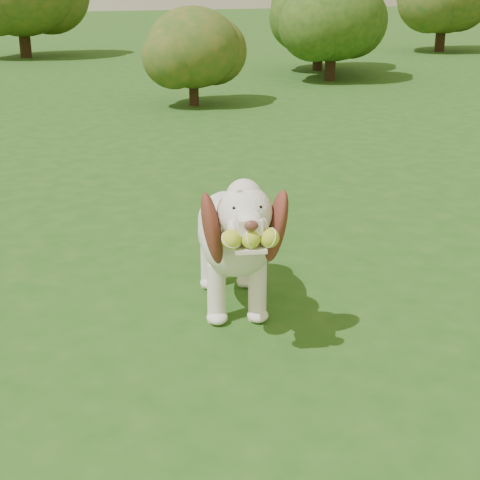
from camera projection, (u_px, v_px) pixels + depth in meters
name	position (u px, v px, depth m)	size (l,w,h in m)	color
ground	(273.00, 323.00, 3.67)	(80.00, 80.00, 0.00)	#1F4C15
dog	(234.00, 232.00, 3.68)	(0.66, 1.21, 0.80)	white
shrub_c	(193.00, 48.00, 9.83)	(1.27, 1.27, 1.31)	#382314
shrub_d	(332.00, 16.00, 12.22)	(1.75, 1.75, 1.81)	#382314
shrub_f	(319.00, 9.00, 13.70)	(1.83, 1.83, 1.89)	#382314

